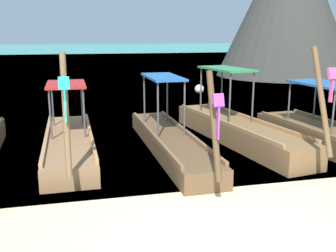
{
  "coord_description": "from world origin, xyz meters",
  "views": [
    {
      "loc": [
        -2.15,
        -4.82,
        3.14
      ],
      "look_at": [
        0.0,
        4.32,
        0.91
      ],
      "focal_mm": 41.56,
      "sensor_mm": 36.0,
      "label": 1
    }
  ],
  "objects_px": {
    "longtail_boat_turquoise_ribbon": "(69,142)",
    "karst_rock": "(293,3)",
    "longtail_boat_violet_ribbon": "(170,140)",
    "mooring_buoy_near": "(199,89)",
    "longtail_boat_pink_ribbon": "(237,130)"
  },
  "relations": [
    {
      "from": "longtail_boat_violet_ribbon",
      "to": "longtail_boat_pink_ribbon",
      "type": "distance_m",
      "value": 2.21
    },
    {
      "from": "longtail_boat_turquoise_ribbon",
      "to": "longtail_boat_violet_ribbon",
      "type": "bearing_deg",
      "value": -8.2
    },
    {
      "from": "karst_rock",
      "to": "longtail_boat_violet_ribbon",
      "type": "bearing_deg",
      "value": -128.07
    },
    {
      "from": "karst_rock",
      "to": "mooring_buoy_near",
      "type": "xyz_separation_m",
      "value": [
        -9.67,
        -7.62,
        -5.13
      ]
    },
    {
      "from": "longtail_boat_turquoise_ribbon",
      "to": "karst_rock",
      "type": "bearing_deg",
      "value": 46.22
    },
    {
      "from": "longtail_boat_pink_ribbon",
      "to": "karst_rock",
      "type": "xyz_separation_m",
      "value": [
        11.49,
        16.99,
        5.01
      ]
    },
    {
      "from": "karst_rock",
      "to": "mooring_buoy_near",
      "type": "height_order",
      "value": "karst_rock"
    },
    {
      "from": "longtail_boat_violet_ribbon",
      "to": "karst_rock",
      "type": "height_order",
      "value": "karst_rock"
    },
    {
      "from": "mooring_buoy_near",
      "to": "longtail_boat_turquoise_ribbon",
      "type": "bearing_deg",
      "value": -125.25
    },
    {
      "from": "mooring_buoy_near",
      "to": "karst_rock",
      "type": "bearing_deg",
      "value": 38.23
    },
    {
      "from": "karst_rock",
      "to": "mooring_buoy_near",
      "type": "bearing_deg",
      "value": -141.77
    },
    {
      "from": "longtail_boat_pink_ribbon",
      "to": "mooring_buoy_near",
      "type": "height_order",
      "value": "longtail_boat_pink_ribbon"
    },
    {
      "from": "longtail_boat_turquoise_ribbon",
      "to": "longtail_boat_violet_ribbon",
      "type": "height_order",
      "value": "longtail_boat_turquoise_ribbon"
    },
    {
      "from": "longtail_boat_violet_ribbon",
      "to": "mooring_buoy_near",
      "type": "xyz_separation_m",
      "value": [
        3.98,
        9.81,
        -0.06
      ]
    },
    {
      "from": "longtail_boat_pink_ribbon",
      "to": "longtail_boat_turquoise_ribbon",
      "type": "bearing_deg",
      "value": -179.42
    }
  ]
}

